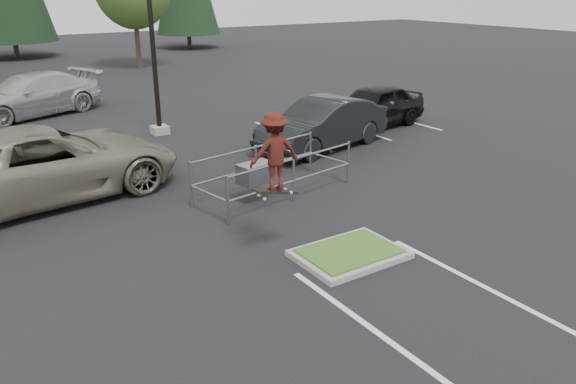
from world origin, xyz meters
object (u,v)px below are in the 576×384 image
light_pole (150,8)px  car_r_black (373,106)px  car_r_charc (323,124)px  cart_corral (260,172)px  skateboarder (275,152)px  car_far_silver (33,95)px  car_l_tan (45,163)px

light_pole → car_r_black: size_ratio=2.08×
car_r_charc → cart_corral: bearing=-67.2°
skateboarder → car_r_black: 11.85m
cart_corral → car_r_black: (7.84, 4.43, 0.05)m
skateboarder → cart_corral: bearing=-105.8°
cart_corral → skateboarder: 3.53m
cart_corral → skateboarder: skateboarder is taller
cart_corral → car_r_charc: car_r_charc is taller
car_r_black → car_r_charc: bearing=-78.1°
cart_corral → car_far_silver: (-3.00, 14.09, 0.11)m
car_r_charc → car_l_tan: bearing=-103.2°
car_l_tan → skateboarder: bearing=-158.5°
car_far_silver → car_r_charc: bearing=12.6°
car_r_charc → car_r_black: (3.50, 1.34, -0.02)m
car_far_silver → skateboarder: bearing=-15.6°
light_pole → car_r_charc: light_pole is taller
light_pole → car_r_charc: size_ratio=1.95×
car_l_tan → car_r_charc: 9.00m
light_pole → cart_corral: 8.93m
light_pole → skateboarder: (-1.70, -11.00, -2.32)m
light_pole → cart_corral: bearing=-92.4°
cart_corral → car_r_charc: size_ratio=0.88×
skateboarder → car_far_silver: 17.13m
skateboarder → car_r_charc: bearing=-124.4°
car_far_silver → cart_corral: bearing=-9.1°
cart_corral → car_r_black: bearing=19.4°
light_pole → car_l_tan: size_ratio=1.45×
cart_corral → car_r_charc: (4.34, 3.09, 0.08)m
car_r_charc → car_far_silver: bearing=-158.9°
car_r_black → car_far_silver: car_far_silver is taller
light_pole → skateboarder: size_ratio=5.66×
car_l_tan → car_far_silver: car_l_tan is taller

